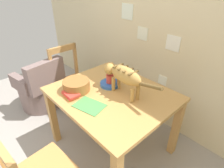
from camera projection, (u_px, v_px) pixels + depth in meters
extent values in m
cube|color=beige|center=(160.00, 26.00, 2.08)|extent=(5.06, 0.10, 2.50)
cube|color=white|center=(162.00, 80.00, 2.26)|extent=(0.12, 0.01, 0.12)
cube|color=white|center=(173.00, 43.00, 1.98)|extent=(0.17, 0.01, 0.17)
cube|color=white|center=(142.00, 34.00, 2.24)|extent=(0.15, 0.01, 0.15)
cube|color=white|center=(127.00, 12.00, 2.29)|extent=(0.19, 0.01, 0.19)
cube|color=tan|center=(112.00, 94.00, 1.81)|extent=(1.15, 0.97, 0.03)
cube|color=#B68749|center=(112.00, 98.00, 1.84)|extent=(1.07, 0.89, 0.07)
cube|color=tan|center=(53.00, 117.00, 2.08)|extent=(0.07, 0.07, 0.71)
cube|color=tan|center=(109.00, 89.00, 2.59)|extent=(0.07, 0.07, 0.71)
cube|color=tan|center=(176.00, 128.00, 1.93)|extent=(0.07, 0.07, 0.71)
ellipsoid|color=tan|center=(126.00, 75.00, 1.67)|extent=(0.37, 0.15, 0.16)
cube|color=brown|center=(133.00, 73.00, 1.58)|extent=(0.02, 0.13, 0.01)
cube|color=brown|center=(128.00, 70.00, 1.62)|extent=(0.02, 0.13, 0.01)
cube|color=brown|center=(123.00, 68.00, 1.67)|extent=(0.02, 0.13, 0.01)
cube|color=brown|center=(118.00, 66.00, 1.71)|extent=(0.02, 0.13, 0.01)
cylinder|color=tan|center=(113.00, 84.00, 1.81)|extent=(0.04, 0.04, 0.14)
cylinder|color=tan|center=(119.00, 82.00, 1.85)|extent=(0.04, 0.04, 0.14)
cylinder|color=tan|center=(132.00, 95.00, 1.64)|extent=(0.04, 0.04, 0.14)
cylinder|color=tan|center=(138.00, 92.00, 1.68)|extent=(0.04, 0.04, 0.14)
sphere|color=tan|center=(110.00, 69.00, 1.83)|extent=(0.11, 0.11, 0.11)
cone|color=tan|center=(107.00, 65.00, 1.79)|extent=(0.04, 0.04, 0.05)
cone|color=tan|center=(112.00, 64.00, 1.82)|extent=(0.04, 0.04, 0.05)
cylinder|color=brown|center=(150.00, 86.00, 1.48)|extent=(0.23, 0.04, 0.08)
cylinder|color=blue|center=(110.00, 84.00, 1.92)|extent=(0.21, 0.21, 0.03)
cylinder|color=#CA3C34|center=(110.00, 79.00, 1.89)|extent=(0.08, 0.08, 0.09)
torus|color=#CA3C34|center=(113.00, 80.00, 1.85)|extent=(0.06, 0.01, 0.06)
cube|color=#509751|center=(89.00, 106.00, 1.62)|extent=(0.30, 0.25, 0.01)
cube|color=gold|center=(71.00, 95.00, 1.75)|extent=(0.18, 0.13, 0.02)
cube|color=#DF3E3B|center=(71.00, 95.00, 1.74)|extent=(0.17, 0.12, 0.01)
cube|color=#DA3E32|center=(71.00, 93.00, 1.73)|extent=(0.17, 0.12, 0.02)
cylinder|color=#9A6431|center=(76.00, 86.00, 1.81)|extent=(0.26, 0.26, 0.11)
cylinder|color=#452D16|center=(76.00, 85.00, 1.81)|extent=(0.22, 0.22, 0.10)
cube|color=tan|center=(73.00, 83.00, 2.60)|extent=(0.42, 0.42, 0.04)
cube|color=tan|center=(62.00, 49.00, 2.49)|extent=(0.04, 0.42, 0.08)
cube|color=tan|center=(75.00, 59.00, 2.70)|extent=(0.04, 0.04, 0.48)
cube|color=tan|center=(52.00, 66.00, 2.48)|extent=(0.04, 0.04, 0.48)
cube|color=tan|center=(93.00, 96.00, 2.70)|extent=(0.04, 0.04, 0.40)
cube|color=tan|center=(71.00, 107.00, 2.49)|extent=(0.04, 0.04, 0.40)
cube|color=tan|center=(78.00, 87.00, 2.94)|extent=(0.04, 0.04, 0.40)
cube|color=tan|center=(57.00, 95.00, 2.72)|extent=(0.04, 0.04, 0.40)
cube|color=tan|center=(56.00, 161.00, 1.76)|extent=(0.04, 0.04, 0.40)
cylinder|color=slate|center=(41.00, 94.00, 2.79)|extent=(0.60, 0.60, 0.38)
cube|color=slate|center=(46.00, 76.00, 2.46)|extent=(0.21, 0.55, 0.40)
cube|color=slate|center=(21.00, 84.00, 2.47)|extent=(0.43, 0.17, 0.20)
cube|color=slate|center=(52.00, 71.00, 2.81)|extent=(0.43, 0.17, 0.20)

